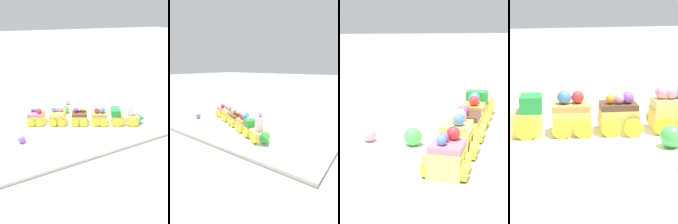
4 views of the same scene
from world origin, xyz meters
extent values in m
plane|color=gray|center=(0.00, 0.00, 0.00)|extent=(10.00, 10.00, 0.00)
cube|color=silver|center=(0.00, 0.00, 0.01)|extent=(0.72, 0.44, 0.01)
cube|color=green|center=(0.08, -0.09, 0.06)|extent=(0.05, 0.05, 0.03)
cylinder|color=yellow|center=(0.07, -0.12, 0.03)|extent=(0.03, 0.02, 0.03)
cylinder|color=yellow|center=(0.09, -0.07, 0.03)|extent=(0.03, 0.02, 0.03)
cube|color=#EACC66|center=(0.02, -0.06, 0.03)|extent=(0.07, 0.07, 0.04)
cube|color=#CC9347|center=(0.02, -0.06, 0.05)|extent=(0.07, 0.06, 0.01)
sphere|color=red|center=(0.01, -0.06, 0.07)|extent=(0.03, 0.03, 0.02)
sphere|color=#4C84E0|center=(0.03, -0.07, 0.07)|extent=(0.03, 0.03, 0.02)
cylinder|color=yellow|center=(0.03, -0.10, 0.03)|extent=(0.03, 0.02, 0.03)
cylinder|color=yellow|center=(0.05, -0.05, 0.03)|extent=(0.03, 0.02, 0.03)
cylinder|color=yellow|center=(0.00, -0.08, 0.03)|extent=(0.03, 0.02, 0.03)
cylinder|color=yellow|center=(0.02, -0.03, 0.03)|extent=(0.03, 0.02, 0.03)
cube|color=#EACC66|center=(-0.05, -0.03, 0.03)|extent=(0.07, 0.07, 0.04)
cube|color=brown|center=(-0.05, -0.03, 0.05)|extent=(0.07, 0.06, 0.01)
sphere|color=#9956C6|center=(-0.06, -0.03, 0.07)|extent=(0.02, 0.02, 0.02)
sphere|color=pink|center=(-0.04, -0.03, 0.07)|extent=(0.02, 0.02, 0.02)
sphere|color=orange|center=(-0.03, -0.04, 0.07)|extent=(0.02, 0.02, 0.01)
cylinder|color=yellow|center=(-0.04, -0.07, 0.03)|extent=(0.03, 0.02, 0.03)
cylinder|color=yellow|center=(-0.02, -0.02, 0.03)|extent=(0.03, 0.02, 0.03)
cylinder|color=yellow|center=(-0.07, -0.05, 0.03)|extent=(0.03, 0.02, 0.03)
cylinder|color=yellow|center=(-0.05, 0.00, 0.03)|extent=(0.03, 0.02, 0.03)
cube|color=#EACC66|center=(-0.12, 0.00, 0.03)|extent=(0.07, 0.07, 0.04)
cube|color=#EFE066|center=(-0.12, 0.00, 0.06)|extent=(0.07, 0.06, 0.01)
sphere|color=#4C84E0|center=(-0.14, 0.00, 0.07)|extent=(0.02, 0.02, 0.02)
sphere|color=pink|center=(-0.12, 0.00, 0.07)|extent=(0.02, 0.02, 0.02)
sphere|color=pink|center=(-0.11, -0.01, 0.07)|extent=(0.03, 0.03, 0.02)
cylinder|color=yellow|center=(-0.12, -0.03, 0.03)|extent=(0.03, 0.02, 0.03)
cylinder|color=yellow|center=(-0.10, 0.02, 0.03)|extent=(0.03, 0.02, 0.03)
cylinder|color=yellow|center=(-0.15, -0.02, 0.03)|extent=(0.03, 0.02, 0.03)
sphere|color=#4CBC56|center=(-0.07, 0.06, 0.03)|extent=(0.03, 0.03, 0.03)
camera|label=1|loc=(-0.26, -0.56, 0.38)|focal=28.00mm
camera|label=2|loc=(0.45, -0.57, 0.26)|focal=28.00mm
camera|label=3|loc=(-0.67, 0.13, 0.22)|focal=60.00mm
camera|label=4|loc=(0.27, 0.44, 0.19)|focal=60.00mm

